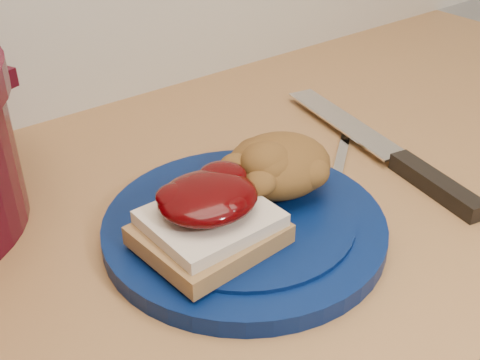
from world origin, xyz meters
TOP-DOWN VIEW (x-y plane):
  - plate at (0.00, 1.44)m, footprint 0.29×0.29m
  - sandwich at (-0.05, 1.43)m, footprint 0.13×0.11m
  - stuffing_mound at (0.06, 1.45)m, footprint 0.12×0.10m
  - chef_knife at (0.23, 1.41)m, footprint 0.09×0.34m
  - butter_knife at (0.20, 1.49)m, footprint 0.13×0.10m

SIDE VIEW (x-z plane):
  - butter_knife at x=0.20m, z-range 0.90..0.90m
  - plate at x=0.00m, z-range 0.90..0.92m
  - chef_knife at x=0.23m, z-range 0.90..0.92m
  - sandwich at x=-0.05m, z-range 0.92..0.98m
  - stuffing_mound at x=0.06m, z-range 0.92..0.98m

